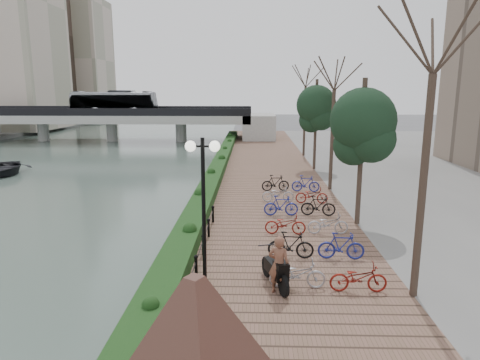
{
  "coord_description": "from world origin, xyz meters",
  "views": [
    {
      "loc": [
        3.19,
        -9.87,
        6.46
      ],
      "look_at": [
        2.57,
        11.38,
        2.0
      ],
      "focal_mm": 32.0,
      "sensor_mm": 36.0,
      "label": 1
    }
  ],
  "objects_px": {
    "lamppost": "(203,181)",
    "motorcycle": "(275,269)",
    "boat": "(4,168)",
    "pedestrian": "(279,265)"
  },
  "relations": [
    {
      "from": "lamppost",
      "to": "motorcycle",
      "type": "height_order",
      "value": "lamppost"
    },
    {
      "from": "boat",
      "to": "pedestrian",
      "type": "bearing_deg",
      "value": -64.85
    },
    {
      "from": "motorcycle",
      "to": "boat",
      "type": "xyz_separation_m",
      "value": [
        -20.2,
        20.07,
        -0.53
      ]
    },
    {
      "from": "lamppost",
      "to": "pedestrian",
      "type": "xyz_separation_m",
      "value": [
        2.24,
        -0.27,
        -2.47
      ]
    },
    {
      "from": "pedestrian",
      "to": "motorcycle",
      "type": "bearing_deg",
      "value": -59.66
    },
    {
      "from": "motorcycle",
      "to": "boat",
      "type": "height_order",
      "value": "motorcycle"
    },
    {
      "from": "motorcycle",
      "to": "lamppost",
      "type": "bearing_deg",
      "value": 167.25
    },
    {
      "from": "lamppost",
      "to": "motorcycle",
      "type": "bearing_deg",
      "value": 5.48
    },
    {
      "from": "lamppost",
      "to": "boat",
      "type": "relative_size",
      "value": 0.94
    },
    {
      "from": "lamppost",
      "to": "pedestrian",
      "type": "bearing_deg",
      "value": -6.79
    }
  ]
}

